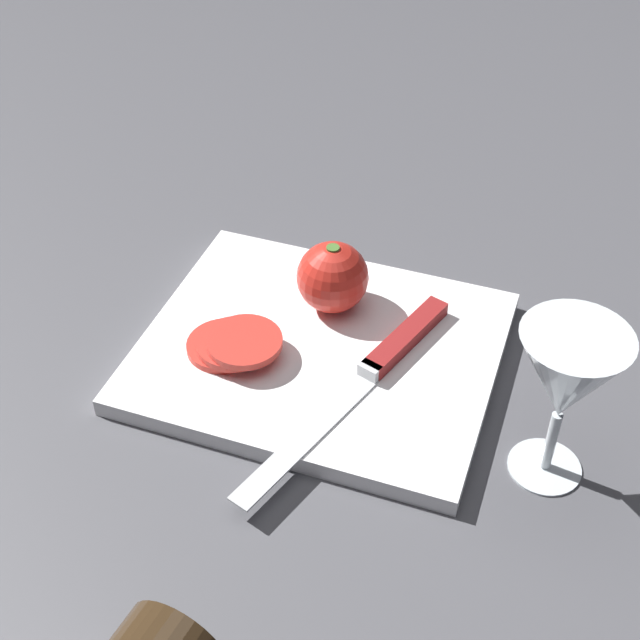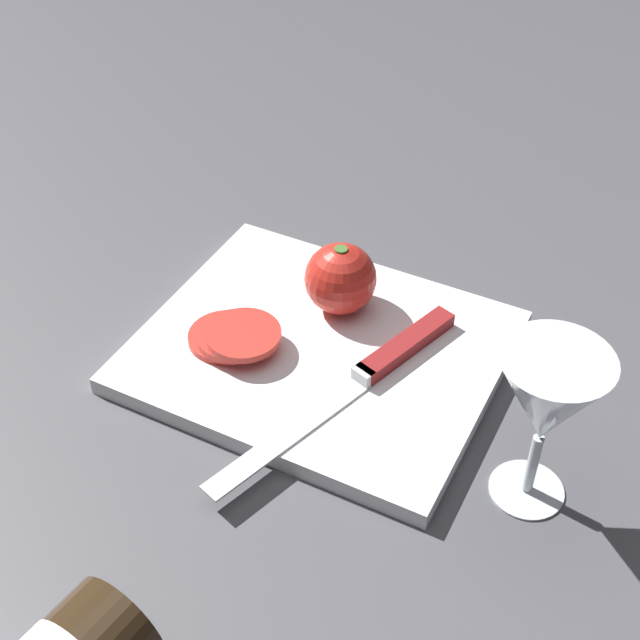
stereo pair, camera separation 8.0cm
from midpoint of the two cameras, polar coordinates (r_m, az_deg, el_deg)
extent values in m
plane|color=#4C4C51|center=(0.81, 4.84, -4.68)|extent=(3.00, 3.00, 0.00)
cube|color=white|center=(0.83, 2.77, -2.14)|extent=(0.32, 0.27, 0.02)
cylinder|color=silver|center=(0.76, 16.11, -10.50)|extent=(0.06, 0.06, 0.00)
cylinder|color=silver|center=(0.73, 16.57, -8.94)|extent=(0.01, 0.01, 0.06)
cone|color=silver|center=(0.68, 17.71, -5.07)|extent=(0.08, 0.08, 0.08)
cone|color=beige|center=(0.70, 17.27, -6.60)|extent=(0.03, 0.03, 0.03)
sphere|color=red|center=(0.84, 4.05, 2.56)|extent=(0.07, 0.07, 0.07)
cylinder|color=#47702D|center=(0.82, 4.15, 4.26)|extent=(0.01, 0.01, 0.01)
cube|color=silver|center=(0.74, 1.16, -7.48)|extent=(0.07, 0.17, 0.00)
cube|color=silver|center=(0.78, 5.69, -3.75)|extent=(0.02, 0.02, 0.01)
cube|color=maroon|center=(0.82, 8.34, -1.72)|extent=(0.05, 0.12, 0.01)
cylinder|color=red|center=(0.82, -3.34, -1.22)|extent=(0.07, 0.07, 0.01)
cylinder|color=red|center=(0.81, -2.72, -1.15)|extent=(0.07, 0.07, 0.01)
cylinder|color=red|center=(0.80, -2.08, -1.09)|extent=(0.07, 0.07, 0.01)
camera|label=1|loc=(0.04, -87.13, 2.52)|focal=50.00mm
camera|label=2|loc=(0.04, 92.87, -2.52)|focal=50.00mm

